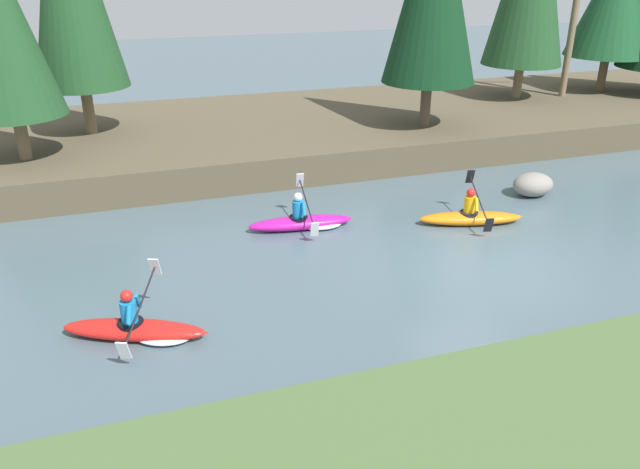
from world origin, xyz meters
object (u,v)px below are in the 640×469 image
kayaker_trailing (140,329)px  boulder_midstream (533,185)px  kayaker_lead (471,216)px  kayaker_middle (305,221)px

kayaker_trailing → boulder_midstream: kayaker_trailing is taller
kayaker_lead → kayaker_middle: 4.39m
kayaker_lead → boulder_midstream: bearing=40.1°
kayaker_middle → kayaker_trailing: (-4.40, -3.86, 0.00)m
kayaker_middle → kayaker_trailing: same height
kayaker_trailing → kayaker_middle: bearing=64.1°
kayaker_middle → kayaker_trailing: 5.85m
kayaker_middle → boulder_midstream: bearing=7.5°
kayaker_trailing → boulder_midstream: size_ratio=2.24×
kayaker_trailing → boulder_midstream: 12.17m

